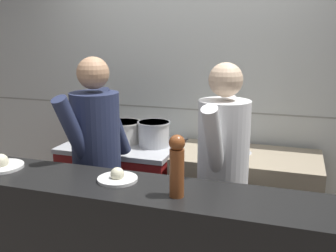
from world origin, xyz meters
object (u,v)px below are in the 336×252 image
Objects in this scene: braising_pot at (154,133)px; chef_head_cook at (97,162)px; stock_pot at (94,128)px; plated_dish_main at (1,164)px; plated_dish_appetiser at (117,177)px; chef_sous at (223,174)px; sauce_pot at (124,131)px; mixing_bowl_steel at (235,147)px; pepper_mill at (177,165)px; oven_range at (124,189)px.

braising_pot is 0.17× the size of chef_head_cook.
plated_dish_main reaches higher than stock_pot.
braising_pot is at bearing 99.74° from plated_dish_appetiser.
braising_pot is at bearing 145.46° from chef_sous.
plated_dish_main is (-0.30, -1.19, 0.05)m from sauce_pot.
mixing_bowl_steel is at bearing 66.57° from plated_dish_appetiser.
plated_dish_main is at bearing -117.96° from chef_head_cook.
chef_head_cook is (0.12, -0.72, -0.04)m from sauce_pot.
plated_dish_main is at bearing 176.49° from pepper_mill.
stock_pot is 1.34× the size of plated_dish_appetiser.
sauce_pot is 0.99m from mixing_bowl_steel.
oven_range is at bearing 125.67° from pepper_mill.
oven_range is 1.68m from pepper_mill.
oven_range is 1.10m from mixing_bowl_steel.
braising_pot is 1.38m from pepper_mill.
plated_dish_appetiser reaches higher than oven_range.
chef_sous is at bearing 78.48° from pepper_mill.
oven_range is at bearing -6.57° from stock_pot.
pepper_mill is 0.69m from chef_sous.
stock_pot is 1.11× the size of braising_pot.
plated_dish_main is (-0.30, -1.15, 0.59)m from oven_range.
braising_pot is at bearing 62.75° from plated_dish_main.
stock_pot is 0.19× the size of chef_head_cook.
chef_sous is at bearing -40.61° from braising_pot.
plated_dish_main is at bearing -137.50° from mixing_bowl_steel.
pepper_mill reaches higher than oven_range.
chef_head_cook is (-0.87, -0.71, 0.01)m from mixing_bowl_steel.
plated_dish_appetiser is (0.79, 0.03, -0.00)m from plated_dish_main.
braising_pot is (0.30, -0.03, 0.01)m from sauce_pot.
pepper_mill is (0.88, -1.22, 0.74)m from oven_range.
braising_pot reaches higher than stock_pot.
pepper_mill is at bearing -95.00° from mixing_bowl_steel.
sauce_pot is 0.94× the size of pepper_mill.
sauce_pot is 0.19× the size of chef_head_cook.
stock_pot is 0.30m from sauce_pot.
chef_head_cook is (-0.18, -0.69, -0.06)m from braising_pot.
sauce_pot is at bearing 75.68° from plated_dish_main.
stock_pot is at bearing 133.79° from chef_head_cook.
pepper_mill is at bearing -3.51° from plated_dish_main.
stock_pot is 1.12× the size of plated_dish_main.
chef_head_cook is (0.42, 0.47, -0.09)m from plated_dish_main.
oven_range is 1.33m from plated_dish_main.
pepper_mill is (0.88, -1.26, 0.20)m from sauce_pot.
sauce_pot is at bearing 179.61° from mixing_bowl_steel.
pepper_mill is at bearing -46.96° from stock_pot.
chef_sous is (0.89, 0.08, -0.01)m from chef_head_cook.
chef_sous is (1.31, 0.55, -0.10)m from plated_dish_main.
chef_head_cook reaches higher than sauce_pot.
plated_dish_appetiser is at bearing -128.70° from chef_sous.
stock_pot is 1.40m from plated_dish_appetiser.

